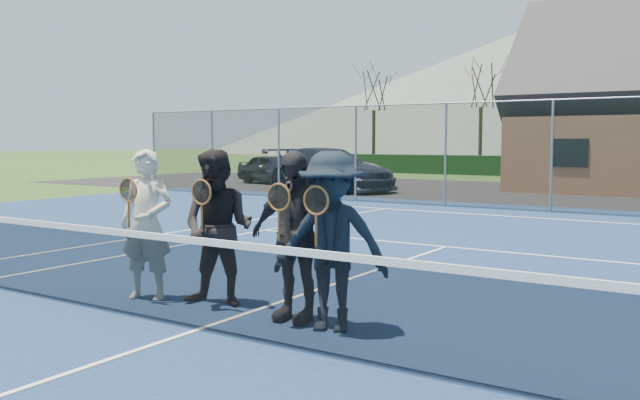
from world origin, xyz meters
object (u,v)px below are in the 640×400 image
(car_c, at_px, (329,169))
(player_a, at_px, (147,224))
(player_b, at_px, (218,228))
(car_b, at_px, (329,169))
(player_d, at_px, (331,241))
(tennis_net, at_px, (196,280))
(car_a, at_px, (274,169))
(player_c, at_px, (294,236))

(car_c, height_order, player_a, player_a)
(player_a, bearing_deg, player_b, 13.44)
(car_b, bearing_deg, player_d, -144.37)
(car_c, relative_size, tennis_net, 0.49)
(player_a, distance_m, player_d, 2.58)
(car_a, bearing_deg, player_b, -130.72)
(car_a, bearing_deg, player_c, -128.55)
(player_b, bearing_deg, car_a, 125.35)
(car_a, height_order, player_a, player_a)
(car_a, height_order, car_c, car_c)
(car_a, relative_size, player_d, 2.18)
(player_d, bearing_deg, car_c, 122.40)
(car_c, height_order, player_b, player_b)
(car_a, distance_m, player_c, 23.06)
(car_c, distance_m, player_c, 18.95)
(car_b, relative_size, player_a, 2.53)
(car_a, height_order, player_c, player_c)
(car_b, xyz_separation_m, player_c, (11.25, -18.42, 0.17))
(car_b, xyz_separation_m, car_c, (1.42, -2.22, 0.08))
(tennis_net, bearing_deg, player_c, 55.45)
(tennis_net, bearing_deg, player_a, 154.42)
(player_c, bearing_deg, player_d, -11.39)
(car_a, bearing_deg, car_c, -102.42)
(car_a, distance_m, tennis_net, 23.40)
(player_d, bearing_deg, player_c, 168.61)
(car_a, distance_m, player_a, 22.00)
(car_c, bearing_deg, player_a, -143.09)
(car_b, xyz_separation_m, player_a, (9.19, -18.58, 0.17))
(car_b, bearing_deg, car_a, 95.89)
(car_b, height_order, player_b, player_b)
(player_a, relative_size, player_b, 1.00)
(car_b, relative_size, tennis_net, 0.39)
(player_d, bearing_deg, car_b, 122.43)
(car_b, distance_m, tennis_net, 22.03)
(tennis_net, height_order, player_a, player_a)
(car_c, relative_size, player_c, 3.17)
(car_a, relative_size, player_a, 2.18)
(car_b, distance_m, player_d, 21.95)
(car_c, relative_size, player_a, 3.17)
(car_c, bearing_deg, tennis_net, -140.07)
(car_c, distance_m, player_a, 18.11)
(tennis_net, bearing_deg, car_b, 118.93)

